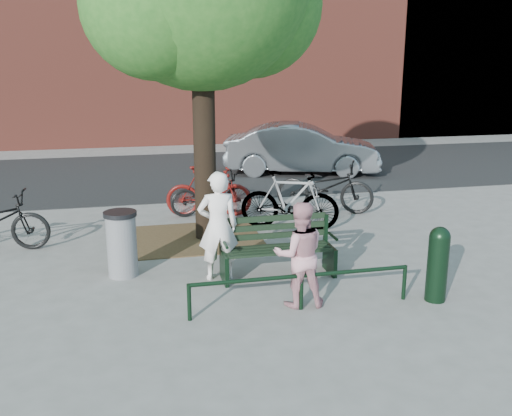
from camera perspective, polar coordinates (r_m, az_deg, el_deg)
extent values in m
plane|color=gray|center=(8.88, 2.21, -6.89)|extent=(90.00, 90.00, 0.00)
cube|color=brown|center=(10.74, -6.01, -3.01)|extent=(2.40, 2.00, 0.02)
cube|color=black|center=(16.93, -5.26, 3.60)|extent=(40.00, 7.00, 0.01)
cube|color=black|center=(8.64, -3.20, -5.96)|extent=(0.06, 0.52, 0.45)
cube|color=black|center=(8.70, -3.50, -2.69)|extent=(0.06, 0.06, 0.44)
cylinder|color=black|center=(8.41, -3.12, -3.61)|extent=(0.04, 0.36, 0.04)
cube|color=black|center=(9.05, 7.39, -5.08)|extent=(0.06, 0.52, 0.45)
cube|color=black|center=(9.11, 6.99, -1.97)|extent=(0.06, 0.06, 0.44)
cylinder|color=black|center=(8.83, 7.70, -2.82)|extent=(0.04, 0.36, 0.04)
cube|color=black|center=(8.73, 2.24, -4.14)|extent=(1.64, 0.46, 0.04)
cube|color=black|center=(8.85, 1.87, -1.90)|extent=(1.64, 0.03, 0.47)
cylinder|color=black|center=(7.45, -6.69, -9.34)|extent=(0.06, 0.06, 0.50)
cylinder|color=black|center=(7.72, 4.55, -8.36)|extent=(0.06, 0.06, 0.50)
cylinder|color=black|center=(8.27, 14.60, -7.21)|extent=(0.06, 0.06, 0.50)
cylinder|color=black|center=(7.64, 4.59, -6.78)|extent=(3.00, 0.06, 0.06)
cylinder|color=black|center=(10.35, -5.19, 7.07)|extent=(0.40, 0.40, 3.80)
sphere|color=#22581B|center=(10.75, -0.67, 19.71)|extent=(2.60, 2.60, 2.60)
sphere|color=#22581B|center=(9.82, -10.08, 19.37)|extent=(2.40, 2.40, 2.40)
imported|color=white|center=(8.57, -3.82, -1.81)|extent=(0.62, 0.42, 1.67)
imported|color=#CB8B95|center=(7.69, 4.36, -4.66)|extent=(0.76, 0.62, 1.45)
cylinder|color=black|center=(8.29, 17.66, -5.83)|extent=(0.29, 0.29, 0.92)
sphere|color=black|center=(8.14, 17.92, -2.78)|extent=(0.29, 0.29, 0.29)
cylinder|color=gray|center=(9.02, -13.26, -3.72)|extent=(0.46, 0.46, 0.96)
cylinder|color=black|center=(8.87, -13.46, -0.57)|extent=(0.50, 0.50, 0.07)
imported|color=#560F0C|center=(12.09, -4.74, 1.67)|extent=(1.87, 0.84, 1.09)
imported|color=black|center=(12.22, -4.45, 1.45)|extent=(1.83, 0.76, 0.94)
imported|color=gray|center=(11.15, 3.38, 0.77)|extent=(1.99, 1.24, 1.16)
imported|color=black|center=(12.52, 6.89, 2.14)|extent=(2.23, 1.65, 1.12)
imported|color=gray|center=(16.60, 4.59, 5.91)|extent=(4.67, 2.75, 1.45)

